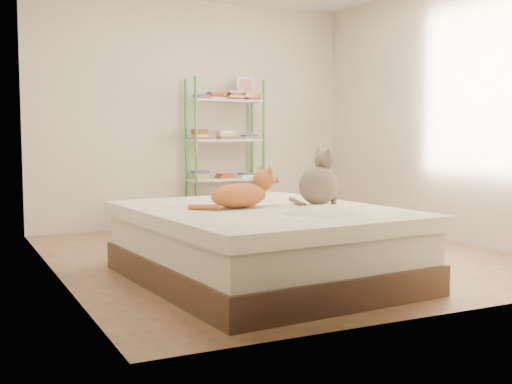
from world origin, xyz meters
TOP-DOWN VIEW (x-y plane):
  - room at (0.00, 0.00)m, footprint 3.81×4.21m
  - bed at (-0.59, -0.84)m, footprint 1.84×2.22m
  - orange_cat at (-0.74, -0.77)m, footprint 0.62×0.44m
  - grey_cat at (-0.12, -0.86)m, footprint 0.45×0.42m
  - shelf_unit at (0.31, 1.88)m, footprint 0.88×0.36m
  - cardboard_box at (-0.13, 0.54)m, footprint 0.63×0.66m
  - white_bin at (-0.68, 1.72)m, footprint 0.38×0.36m

SIDE VIEW (x-z plane):
  - cardboard_box at x=-0.13m, z-range -0.03..0.38m
  - white_bin at x=-0.68m, z-range 0.00..0.35m
  - bed at x=-0.59m, z-range 0.00..0.53m
  - orange_cat at x=-0.74m, z-range 0.53..0.76m
  - grey_cat at x=-0.12m, z-range 0.53..0.95m
  - shelf_unit at x=0.31m, z-range 0.01..1.75m
  - room at x=0.00m, z-range 0.00..2.61m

